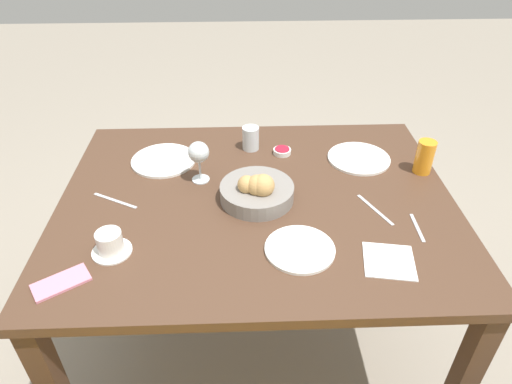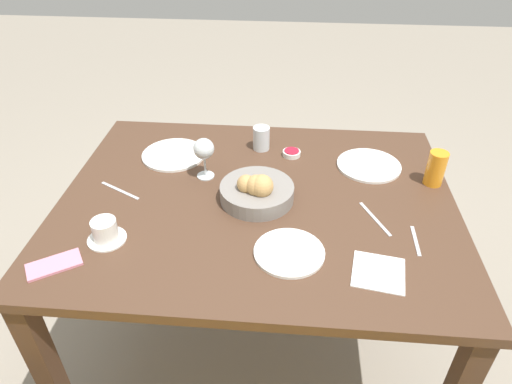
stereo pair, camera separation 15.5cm
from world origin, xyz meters
TOP-DOWN VIEW (x-y plane):
  - ground_plane at (0.00, 0.00)m, footprint 10.00×10.00m
  - dining_table at (0.00, 0.00)m, footprint 1.36×1.06m
  - bread_basket at (0.00, 0.01)m, footprint 0.25×0.25m
  - plate_near_left at (-0.41, -0.24)m, footprint 0.24×0.24m
  - plate_near_right at (0.35, -0.25)m, footprint 0.25×0.25m
  - plate_far_center at (-0.12, 0.27)m, footprint 0.21×0.21m
  - juice_glass at (-0.62, -0.14)m, footprint 0.07×0.07m
  - water_tumbler at (0.01, -0.34)m, footprint 0.07×0.07m
  - wine_glass at (0.20, -0.12)m, footprint 0.08×0.08m
  - coffee_cup at (0.44, 0.26)m, footprint 0.12×0.12m
  - jam_bowl_berry at (-0.11, -0.29)m, footprint 0.07×0.07m
  - fork_silver at (-0.39, 0.08)m, footprint 0.09×0.17m
  - knife_silver at (0.49, -0.00)m, footprint 0.17×0.10m
  - spoon_coffee at (-0.50, 0.18)m, footprint 0.01×0.14m
  - napkin at (-0.37, 0.33)m, footprint 0.17×0.17m
  - cell_phone at (0.55, 0.38)m, footprint 0.17×0.14m

SIDE VIEW (x-z plane):
  - ground_plane at x=0.00m, z-range 0.00..0.00m
  - dining_table at x=0.00m, z-range 0.29..1.05m
  - fork_silver at x=-0.39m, z-range 0.76..0.77m
  - knife_silver at x=0.49m, z-range 0.76..0.77m
  - spoon_coffee at x=-0.50m, z-range 0.76..0.77m
  - napkin at x=-0.37m, z-range 0.76..0.77m
  - cell_phone at x=0.55m, z-range 0.76..0.77m
  - plate_near_left at x=-0.41m, z-range 0.76..0.77m
  - plate_near_right at x=0.35m, z-range 0.76..0.77m
  - plate_far_center at x=-0.12m, z-range 0.76..0.77m
  - jam_bowl_berry at x=-0.11m, z-range 0.76..0.79m
  - coffee_cup at x=0.44m, z-range 0.76..0.83m
  - bread_basket at x=0.00m, z-range 0.74..0.86m
  - water_tumbler at x=0.01m, z-range 0.76..0.86m
  - juice_glass at x=-0.62m, z-range 0.76..0.89m
  - wine_glass at x=0.20m, z-range 0.80..0.95m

